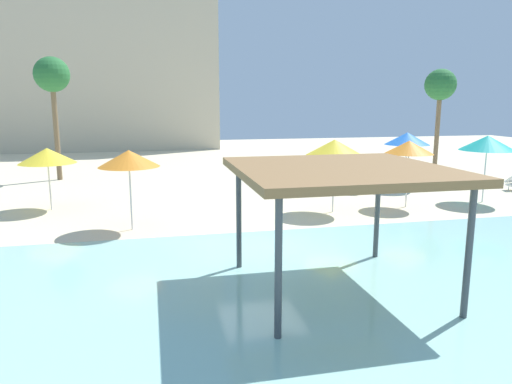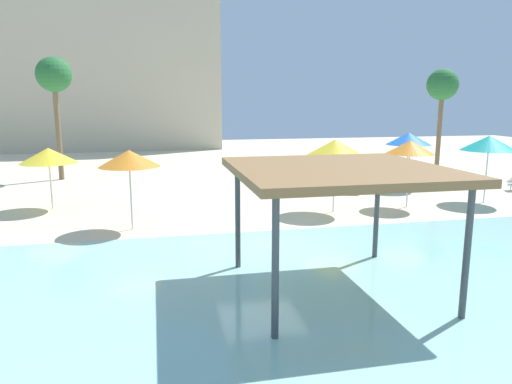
# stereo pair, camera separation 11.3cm
# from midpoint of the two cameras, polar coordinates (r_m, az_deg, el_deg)

# --- Properties ---
(ground_plane) EXTENTS (80.00, 80.00, 0.00)m
(ground_plane) POSITION_cam_midpoint_polar(r_m,az_deg,el_deg) (14.63, 0.41, -6.51)
(ground_plane) COLOR beige
(lagoon_water) EXTENTS (44.00, 13.50, 0.04)m
(lagoon_water) POSITION_cam_midpoint_polar(r_m,az_deg,el_deg) (9.93, 7.47, -15.23)
(lagoon_water) COLOR #99D1C6
(lagoon_water) RESTS_ON ground
(shade_pavilion) EXTENTS (4.62, 4.62, 2.94)m
(shade_pavilion) POSITION_cam_midpoint_polar(r_m,az_deg,el_deg) (10.78, 9.82, 2.17)
(shade_pavilion) COLOR #42474C
(shade_pavilion) RESTS_ON ground
(beach_umbrella_teal_0) EXTENTS (2.32, 2.32, 2.92)m
(beach_umbrella_teal_0) POSITION_cam_midpoint_polar(r_m,az_deg,el_deg) (22.73, 25.96, 5.32)
(beach_umbrella_teal_0) COLOR silver
(beach_umbrella_teal_0) RESTS_ON ground
(beach_umbrella_yellow_1) EXTENTS (2.25, 2.25, 2.90)m
(beach_umbrella_yellow_1) POSITION_cam_midpoint_polar(r_m,az_deg,el_deg) (18.83, 9.26, 5.31)
(beach_umbrella_yellow_1) COLOR silver
(beach_umbrella_yellow_1) RESTS_ON ground
(beach_umbrella_orange_2) EXTENTS (1.98, 1.98, 2.78)m
(beach_umbrella_orange_2) POSITION_cam_midpoint_polar(r_m,az_deg,el_deg) (20.50, 17.80, 5.14)
(beach_umbrella_orange_2) COLOR silver
(beach_umbrella_orange_2) RESTS_ON ground
(beach_umbrella_blue_3) EXTENTS (2.22, 2.22, 2.83)m
(beach_umbrella_blue_3) POSITION_cam_midpoint_polar(r_m,az_deg,el_deg) (25.03, 17.61, 6.14)
(beach_umbrella_blue_3) COLOR silver
(beach_umbrella_blue_3) RESTS_ON ground
(beach_umbrella_yellow_4) EXTENTS (2.24, 2.24, 2.53)m
(beach_umbrella_yellow_4) POSITION_cam_midpoint_polar(r_m,az_deg,el_deg) (20.83, -23.97, 4.01)
(beach_umbrella_yellow_4) COLOR silver
(beach_umbrella_yellow_4) RESTS_ON ground
(beach_umbrella_orange_5) EXTENTS (2.05, 2.05, 2.76)m
(beach_umbrella_orange_5) POSITION_cam_midpoint_polar(r_m,az_deg,el_deg) (16.54, -15.25, 3.91)
(beach_umbrella_orange_5) COLOR silver
(beach_umbrella_orange_5) RESTS_ON ground
(lounge_chair_1) EXTENTS (1.31, 1.98, 0.74)m
(lounge_chair_1) POSITION_cam_midpoint_polar(r_m,az_deg,el_deg) (23.77, 11.49, 0.89)
(lounge_chair_1) COLOR white
(lounge_chair_1) RESTS_ON ground
(palm_tree_0) EXTENTS (1.90, 1.90, 6.74)m
(palm_tree_0) POSITION_cam_midpoint_polar(r_m,az_deg,el_deg) (28.69, -23.45, 12.50)
(palm_tree_0) COLOR brown
(palm_tree_0) RESTS_ON ground
(palm_tree_1) EXTENTS (1.90, 1.90, 6.31)m
(palm_tree_1) POSITION_cam_midpoint_polar(r_m,az_deg,el_deg) (31.81, 21.20, 11.69)
(palm_tree_1) COLOR brown
(palm_tree_1) RESTS_ON ground
(hotel_block_0) EXTENTS (23.97, 8.94, 16.49)m
(hotel_block_0) POSITION_cam_midpoint_polar(r_m,az_deg,el_deg) (48.00, -20.19, 14.89)
(hotel_block_0) COLOR beige
(hotel_block_0) RESTS_ON ground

